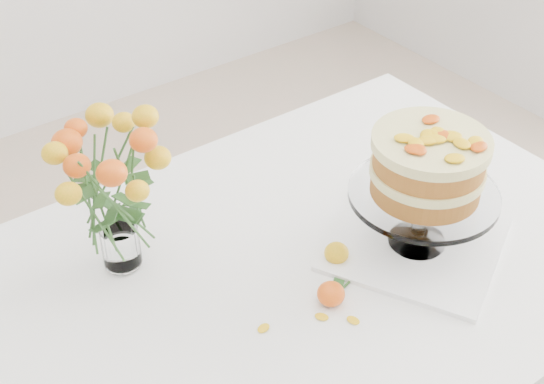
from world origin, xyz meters
The scene contains 9 objects.
table centered at (0.00, 0.00, 0.67)m, with size 1.43×0.93×0.76m.
napkin centered at (0.26, -0.10, 0.76)m, with size 0.32×0.32×0.01m, color white.
cake_stand centered at (0.26, -0.10, 0.94)m, with size 0.29×0.29×0.26m.
rose_vase centered at (-0.24, 0.20, 0.97)m, with size 0.25×0.25×0.37m.
loose_rose_near centered at (0.10, -0.04, 0.78)m, with size 0.08×0.05×0.04m.
loose_rose_far centered at (0.02, -0.12, 0.78)m, with size 0.09×0.05×0.04m.
stray_petal_a centered at (-0.12, -0.10, 0.76)m, with size 0.03×0.02×0.00m, color yellow.
stray_petal_b centered at (-0.02, -0.14, 0.76)m, with size 0.03×0.02×0.00m, color yellow.
stray_petal_c centered at (0.02, -0.18, 0.76)m, with size 0.03×0.02×0.00m, color yellow.
Camera 1 is at (-0.65, -0.85, 1.76)m, focal length 50.00 mm.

